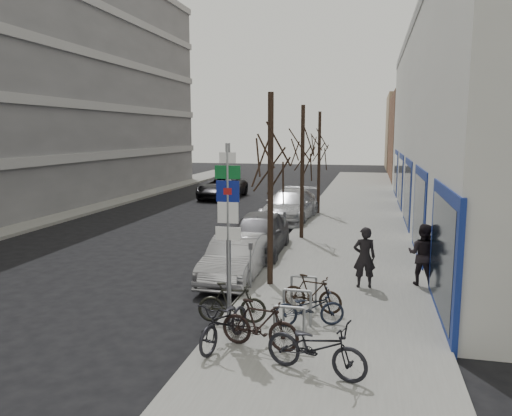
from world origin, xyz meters
The scene contains 25 objects.
ground centered at (0.00, 0.00, 0.00)m, with size 120.00×120.00×0.00m, color black.
sidewalk_east centered at (4.50, 10.00, 0.07)m, with size 5.00×70.00×0.15m, color slate.
sidewalk_west centered at (-11.00, 10.00, 0.07)m, with size 3.00×70.00×0.15m, color slate.
brick_building_far centered at (13.00, 40.00, 4.00)m, with size 12.00×14.00×8.00m, color brown.
tan_building_far centered at (13.50, 55.00, 4.50)m, with size 13.00×12.00×9.00m, color #937A5B.
highway_sign_pole centered at (2.40, -0.01, 2.46)m, with size 0.55×0.10×4.20m.
bike_rack centered at (3.80, 0.60, 0.66)m, with size 0.66×2.26×0.83m.
tree_near centered at (2.60, 3.50, 4.10)m, with size 1.80×1.80×5.50m.
tree_mid centered at (2.60, 10.00, 4.10)m, with size 1.80×1.80×5.50m.
tree_far centered at (2.60, 16.50, 4.10)m, with size 1.80×1.80×5.50m.
meter_front centered at (2.15, 3.00, 0.92)m, with size 0.10×0.08×1.27m.
meter_mid centered at (2.15, 8.50, 0.92)m, with size 0.10×0.08×1.27m.
meter_back centered at (2.15, 14.00, 0.92)m, with size 0.10×0.08×1.27m.
bike_near_left centered at (2.54, -0.78, 0.71)m, with size 0.55×1.83×1.12m, color black.
bike_near_right centered at (3.25, -0.77, 0.65)m, with size 0.49×1.66×1.01m, color black.
bike_mid_curb centered at (4.06, 0.62, 0.64)m, with size 0.48×1.60×0.98m, color black.
bike_mid_inner centered at (2.35, 0.41, 0.63)m, with size 0.47×1.57×0.96m, color black.
bike_far_curb centered at (4.46, -1.58, 0.73)m, with size 0.58×1.92×1.17m, color black.
bike_far_inner centered at (4.03, 1.55, 0.61)m, with size 0.45×1.50×0.91m, color black.
parked_car_front centered at (1.40, 4.15, 0.67)m, with size 1.41×4.04×1.33m, color #B2B1B7.
parked_car_mid centered at (1.40, 7.33, 0.78)m, with size 1.85×4.60×1.57m, color #47474B.
parked_car_back centered at (1.40, 14.42, 0.78)m, with size 2.18×5.35×1.55m, color #B7B7BD.
lane_car centered at (-4.51, 22.29, 0.74)m, with size 2.45×5.32×1.48m, color black.
pedestrian_near centered at (5.21, 3.77, 1.00)m, with size 0.62×0.41×1.71m, color black.
pedestrian_far centered at (6.80, 4.36, 1.04)m, with size 0.66×0.44×1.78m, color black.
Camera 1 is at (5.31, -9.98, 4.42)m, focal length 35.00 mm.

